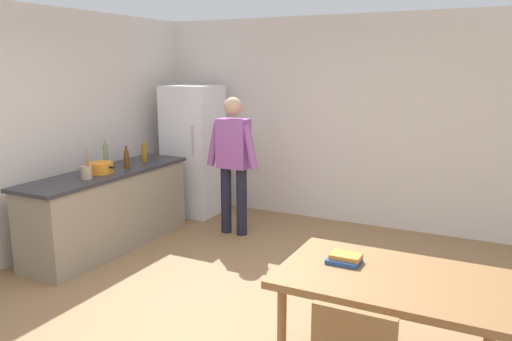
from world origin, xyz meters
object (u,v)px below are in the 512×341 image
at_px(refrigerator, 193,150).
at_px(bottle_vinegar_tall, 106,156).
at_px(cooking_pot, 100,168).
at_px(bottle_beer_brown, 126,159).
at_px(book_stack, 345,259).
at_px(person, 233,157).
at_px(bottle_oil_amber, 144,152).
at_px(dining_table, 390,286).
at_px(utensil_jar, 86,172).
at_px(bottle_sauce_red, 127,158).

height_order(refrigerator, bottle_vinegar_tall, refrigerator).
relative_size(cooking_pot, bottle_vinegar_tall, 1.25).
relative_size(bottle_beer_brown, book_stack, 1.18).
height_order(person, bottle_oil_amber, person).
xyz_separation_m(dining_table, bottle_beer_brown, (-3.30, 1.32, 0.33)).
relative_size(bottle_oil_amber, bottle_beer_brown, 1.08).
height_order(dining_table, bottle_beer_brown, bottle_beer_brown).
bearing_deg(bottle_vinegar_tall, refrigerator, 79.58).
bearing_deg(book_stack, utensil_jar, 168.23).
relative_size(dining_table, cooking_pot, 3.50).
height_order(refrigerator, bottle_sauce_red, refrigerator).
height_order(bottle_beer_brown, book_stack, bottle_beer_brown).
distance_m(dining_table, book_stack, 0.35).
distance_m(person, bottle_beer_brown, 1.26).
distance_m(bottle_sauce_red, bottle_oil_amber, 0.31).
distance_m(person, utensil_jar, 1.73).
bearing_deg(person, bottle_vinegar_tall, -144.09).
distance_m(cooking_pot, book_stack, 3.19).
relative_size(bottle_oil_amber, book_stack, 1.27).
bearing_deg(book_stack, bottle_vinegar_tall, 159.76).
relative_size(person, cooking_pot, 4.25).
distance_m(bottle_sauce_red, bottle_vinegar_tall, 0.24).
distance_m(bottle_vinegar_tall, bottle_oil_amber, 0.51).
height_order(refrigerator, bottle_oil_amber, refrigerator).
bearing_deg(bottle_oil_amber, dining_table, -27.21).
relative_size(person, bottle_sauce_red, 7.08).
distance_m(bottle_sauce_red, bottle_beer_brown, 0.15).
bearing_deg(bottle_beer_brown, book_stack, -22.68).
distance_m(refrigerator, book_stack, 3.97).
bearing_deg(dining_table, person, 137.59).
height_order(refrigerator, person, refrigerator).
xyz_separation_m(dining_table, bottle_sauce_red, (-3.39, 1.43, 0.32)).
bearing_deg(cooking_pot, book_stack, -16.57).
relative_size(bottle_vinegar_tall, bottle_oil_amber, 1.14).
bearing_deg(refrigerator, bottle_oil_amber, -94.76).
bearing_deg(bottle_vinegar_tall, person, 35.91).
relative_size(bottle_vinegar_tall, book_stack, 1.45).
bearing_deg(bottle_sauce_red, bottle_oil_amber, 87.93).
distance_m(person, dining_table, 3.20).
height_order(person, dining_table, person).
xyz_separation_m(dining_table, bottle_oil_amber, (-3.38, 1.74, 0.34)).
relative_size(dining_table, bottle_beer_brown, 5.38).
bearing_deg(utensil_jar, dining_table, -11.86).
bearing_deg(cooking_pot, person, 48.56).
xyz_separation_m(person, dining_table, (2.35, -2.15, -0.31)).
relative_size(person, dining_table, 1.21).
relative_size(cooking_pot, utensil_jar, 1.25).
bearing_deg(refrigerator, person, -30.23).
relative_size(utensil_jar, bottle_sauce_red, 1.33).
bearing_deg(book_stack, dining_table, -12.64).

